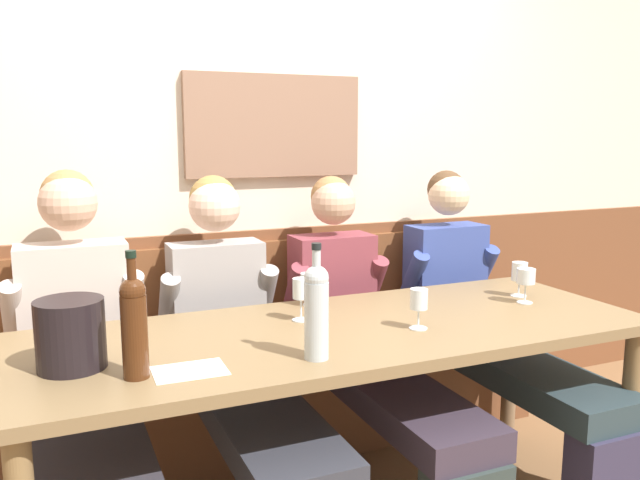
# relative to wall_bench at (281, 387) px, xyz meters

# --- Properties ---
(room_wall_back) EXTENTS (6.80, 0.12, 2.80)m
(room_wall_back) POSITION_rel_wall_bench_xyz_m (0.00, 0.26, 1.12)
(room_wall_back) COLOR beige
(room_wall_back) RESTS_ON ground
(wood_wainscot_panel) EXTENTS (6.80, 0.03, 0.99)m
(wood_wainscot_panel) POSITION_rel_wall_bench_xyz_m (0.00, 0.21, 0.21)
(wood_wainscot_panel) COLOR brown
(wood_wainscot_panel) RESTS_ON ground
(wall_bench) EXTENTS (2.55, 0.42, 0.94)m
(wall_bench) POSITION_rel_wall_bench_xyz_m (0.00, 0.00, 0.00)
(wall_bench) COLOR brown
(wall_bench) RESTS_ON ground
(dining_table) EXTENTS (2.25, 0.82, 0.76)m
(dining_table) POSITION_rel_wall_bench_xyz_m (0.00, -0.66, 0.40)
(dining_table) COLOR brown
(dining_table) RESTS_ON ground
(person_right_seat) EXTENTS (0.52, 1.25, 1.31)m
(person_right_seat) POSITION_rel_wall_bench_xyz_m (-0.87, -0.36, 0.36)
(person_right_seat) COLOR #2F3233
(person_right_seat) RESTS_ON ground
(person_center_left_seat) EXTENTS (0.50, 1.25, 1.27)m
(person_center_left_seat) POSITION_rel_wall_bench_xyz_m (-0.29, -0.37, 0.34)
(person_center_left_seat) COLOR #26353E
(person_center_left_seat) RESTS_ON ground
(person_center_right_seat) EXTENTS (0.48, 1.24, 1.25)m
(person_center_right_seat) POSITION_rel_wall_bench_xyz_m (0.25, -0.37, 0.33)
(person_center_right_seat) COLOR #2A3533
(person_center_right_seat) RESTS_ON ground
(person_left_seat) EXTENTS (0.49, 1.24, 1.26)m
(person_left_seat) POSITION_rel_wall_bench_xyz_m (0.88, -0.37, 0.33)
(person_left_seat) COLOR #2D2941
(person_left_seat) RESTS_ON ground
(ice_bucket) EXTENTS (0.20, 0.20, 0.21)m
(ice_bucket) POSITION_rel_wall_bench_xyz_m (-0.90, -0.71, 0.58)
(ice_bucket) COLOR black
(ice_bucket) RESTS_ON dining_table
(wine_bottle_green_tall) EXTENTS (0.08, 0.08, 0.36)m
(wine_bottle_green_tall) POSITION_rel_wall_bench_xyz_m (-0.21, -0.92, 0.64)
(wine_bottle_green_tall) COLOR silver
(wine_bottle_green_tall) RESTS_ON dining_table
(wine_bottle_amber_mid) EXTENTS (0.07, 0.07, 0.37)m
(wine_bottle_amber_mid) POSITION_rel_wall_bench_xyz_m (-0.74, -0.86, 0.64)
(wine_bottle_amber_mid) COLOR #43220F
(wine_bottle_amber_mid) RESTS_ON dining_table
(wine_glass_by_bottle) EXTENTS (0.07, 0.07, 0.16)m
(wine_glass_by_bottle) POSITION_rel_wall_bench_xyz_m (-0.11, -0.53, 0.59)
(wine_glass_by_bottle) COLOR silver
(wine_glass_by_bottle) RESTS_ON dining_table
(wine_glass_right_end) EXTENTS (0.07, 0.07, 0.14)m
(wine_glass_right_end) POSITION_rel_wall_bench_xyz_m (0.24, -0.79, 0.58)
(wine_glass_right_end) COLOR silver
(wine_glass_right_end) RESTS_ON dining_table
(wine_glass_center_front) EXTENTS (0.08, 0.08, 0.14)m
(wine_glass_center_front) POSITION_rel_wall_bench_xyz_m (-0.88, -0.53, 0.58)
(wine_glass_center_front) COLOR silver
(wine_glass_center_front) RESTS_ON dining_table
(wine_glass_near_bucket) EXTENTS (0.07, 0.07, 0.14)m
(wine_glass_near_bucket) POSITION_rel_wall_bench_xyz_m (0.82, -0.66, 0.58)
(wine_glass_near_bucket) COLOR silver
(wine_glass_near_bucket) RESTS_ON dining_table
(wine_glass_left_end) EXTENTS (0.07, 0.07, 0.15)m
(wine_glass_left_end) POSITION_rel_wall_bench_xyz_m (0.87, -0.56, 0.58)
(wine_glass_left_end) COLOR silver
(wine_glass_left_end) RESTS_ON dining_table
(wine_glass_mid_right) EXTENTS (0.08, 0.08, 0.13)m
(wine_glass_mid_right) POSITION_rel_wall_bench_xyz_m (0.01, -0.34, 0.57)
(wine_glass_mid_right) COLOR silver
(wine_glass_mid_right) RESTS_ON dining_table
(tasting_sheet_left_guest) EXTENTS (0.21, 0.15, 0.00)m
(tasting_sheet_left_guest) POSITION_rel_wall_bench_xyz_m (-0.59, -0.87, 0.48)
(tasting_sheet_left_guest) COLOR white
(tasting_sheet_left_guest) RESTS_ON dining_table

